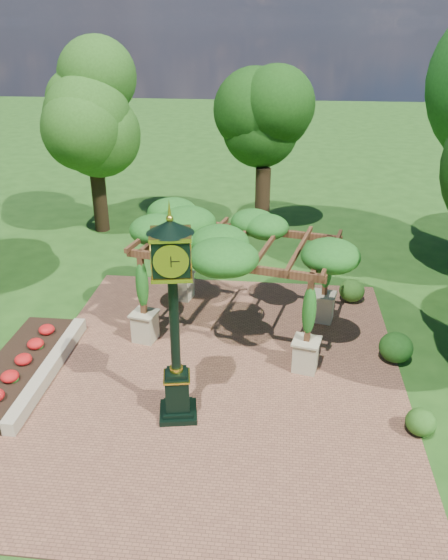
# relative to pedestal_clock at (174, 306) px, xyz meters

# --- Properties ---
(ground) EXTENTS (120.00, 120.00, 0.00)m
(ground) POSITION_rel_pedestal_clock_xyz_m (0.78, 0.80, -3.08)
(ground) COLOR #1E4714
(ground) RESTS_ON ground
(brick_plaza) EXTENTS (10.00, 12.00, 0.04)m
(brick_plaza) POSITION_rel_pedestal_clock_xyz_m (0.78, 1.80, -3.06)
(brick_plaza) COLOR brown
(brick_plaza) RESTS_ON ground
(border_wall) EXTENTS (0.35, 5.00, 0.40)m
(border_wall) POSITION_rel_pedestal_clock_xyz_m (-3.82, 1.30, -2.88)
(border_wall) COLOR #C6B793
(border_wall) RESTS_ON ground
(flower_bed) EXTENTS (1.50, 5.00, 0.36)m
(flower_bed) POSITION_rel_pedestal_clock_xyz_m (-4.72, 1.30, -2.90)
(flower_bed) COLOR red
(flower_bed) RESTS_ON ground
(pedestal_clock) EXTENTS (1.18, 1.18, 5.16)m
(pedestal_clock) POSITION_rel_pedestal_clock_xyz_m (0.00, 0.00, 0.00)
(pedestal_clock) COLOR black
(pedestal_clock) RESTS_ON brick_plaza
(pergola) EXTENTS (6.31, 4.70, 3.58)m
(pergola) POSITION_rel_pedestal_clock_xyz_m (1.09, 4.28, -0.15)
(pergola) COLOR #BEB48D
(pergola) RESTS_ON brick_plaza
(sundial) EXTENTS (0.64, 0.64, 0.97)m
(sundial) POSITION_rel_pedestal_clock_xyz_m (-0.37, 10.60, -2.65)
(sundial) COLOR gray
(sundial) RESTS_ON ground
(shrub_front) EXTENTS (0.81, 0.81, 0.64)m
(shrub_front) POSITION_rel_pedestal_clock_xyz_m (5.76, -0.06, -2.72)
(shrub_front) COLOR #275518
(shrub_front) RESTS_ON brick_plaza
(shrub_mid) EXTENTS (1.11, 1.11, 0.86)m
(shrub_mid) POSITION_rel_pedestal_clock_xyz_m (5.72, 3.01, -2.61)
(shrub_mid) COLOR #1B4814
(shrub_mid) RESTS_ON brick_plaza
(shrub_back) EXTENTS (1.11, 1.11, 0.78)m
(shrub_back) POSITION_rel_pedestal_clock_xyz_m (4.87, 6.63, -2.65)
(shrub_back) COLOR #30611C
(shrub_back) RESTS_ON brick_plaza
(tree_west_far) EXTENTS (3.44, 3.44, 8.07)m
(tree_west_far) POSITION_rel_pedestal_clock_xyz_m (-5.94, 12.80, 2.43)
(tree_west_far) COLOR black
(tree_west_far) RESTS_ON ground
(tree_north) EXTENTS (3.66, 3.66, 7.84)m
(tree_north) POSITION_rel_pedestal_clock_xyz_m (1.48, 13.06, 2.28)
(tree_north) COLOR #302013
(tree_north) RESTS_ON ground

